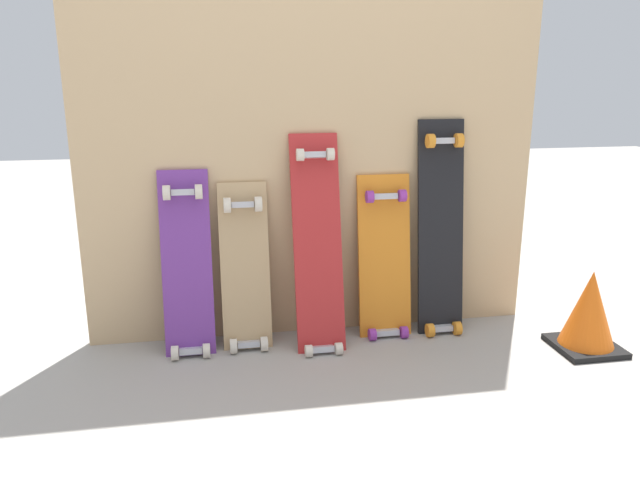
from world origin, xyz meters
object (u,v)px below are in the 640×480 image
at_px(skateboard_natural, 245,274).
at_px(traffic_cone, 589,311).
at_px(skateboard_purple, 187,272).
at_px(skateboard_black, 441,236).
at_px(skateboard_red, 318,252).
at_px(skateboard_orange, 385,264).

relative_size(skateboard_natural, traffic_cone, 2.20).
relative_size(skateboard_purple, traffic_cone, 2.38).
bearing_deg(skateboard_black, traffic_cone, -31.04).
xyz_separation_m(skateboard_purple, traffic_cone, (1.60, -0.30, -0.17)).
xyz_separation_m(skateboard_natural, traffic_cone, (1.36, -0.30, -0.14)).
distance_m(skateboard_natural, skateboard_red, 0.31).
xyz_separation_m(skateboard_orange, traffic_cone, (0.77, -0.32, -0.14)).
bearing_deg(skateboard_purple, skateboard_red, -3.58).
height_order(skateboard_natural, skateboard_black, skateboard_black).
xyz_separation_m(skateboard_purple, skateboard_black, (1.07, 0.02, 0.09)).
bearing_deg(skateboard_purple, traffic_cone, -10.48).
relative_size(skateboard_natural, skateboard_red, 0.79).
bearing_deg(skateboard_red, traffic_cone, -13.77).
height_order(skateboard_orange, traffic_cone, skateboard_orange).
relative_size(skateboard_natural, skateboard_black, 0.76).
xyz_separation_m(skateboard_purple, skateboard_natural, (0.23, 0.01, -0.03)).
bearing_deg(traffic_cone, skateboard_purple, 169.52).
xyz_separation_m(skateboard_purple, skateboard_orange, (0.82, 0.02, -0.02)).
distance_m(skateboard_red, skateboard_black, 0.55).
xyz_separation_m(skateboard_red, skateboard_black, (0.54, 0.05, 0.03)).
xyz_separation_m(skateboard_natural, skateboard_red, (0.29, -0.04, 0.09)).
xyz_separation_m(skateboard_black, traffic_cone, (0.53, -0.32, -0.26)).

